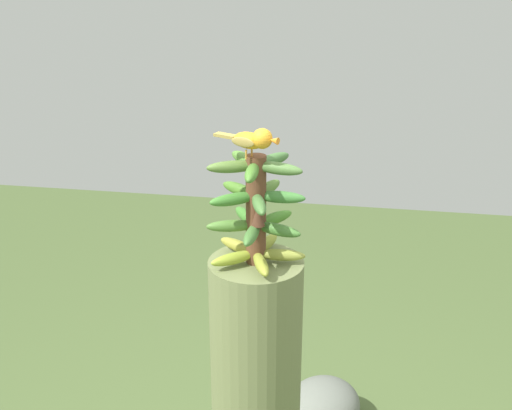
# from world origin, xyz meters

# --- Properties ---
(banana_bunch) EXTENTS (0.27, 0.27, 0.30)m
(banana_bunch) POSITION_xyz_m (-0.00, -0.00, 1.51)
(banana_bunch) COLOR brown
(banana_bunch) RESTS_ON banana_tree
(perched_bird) EXTENTS (0.18, 0.09, 0.08)m
(perched_bird) POSITION_xyz_m (0.00, 0.03, 1.71)
(perched_bird) COLOR #C68933
(perched_bird) RESTS_ON banana_bunch
(garden_rock) EXTENTS (0.48, 0.50, 0.23)m
(garden_rock) POSITION_xyz_m (-0.15, -1.01, 0.11)
(garden_rock) COLOR slate
(garden_rock) RESTS_ON ground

